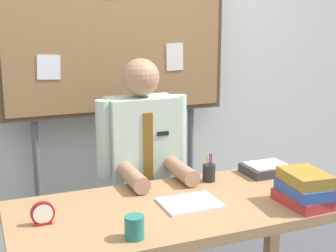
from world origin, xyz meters
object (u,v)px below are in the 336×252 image
desk_clock (43,214)px  coffee_mug (134,227)px  desk (182,221)px  pen_holder (209,172)px  bulletin_board (117,25)px  open_notebook (190,203)px  person (143,183)px  paper_tray (267,169)px  book_stack (305,189)px

desk_clock → coffee_mug: (0.33, -0.28, 0.00)m
desk → pen_holder: bearing=41.8°
bulletin_board → open_notebook: (0.03, -1.06, -0.83)m
person → desk_clock: 0.86m
desk → bulletin_board: (-0.00, 1.04, 0.93)m
person → paper_tray: person is taller
desk → desk_clock: desk_clock is taller
desk_clock → paper_tray: bearing=9.3°
book_stack → person: bearing=124.0°
book_stack → pen_holder: book_stack is taller
person → coffee_mug: (-0.33, -0.83, 0.13)m
pen_holder → paper_tray: 0.37m
desk → open_notebook: size_ratio=5.88×
coffee_mug → pen_holder: 0.78m
paper_tray → desk_clock: bearing=-170.7°
person → bulletin_board: (-0.00, 0.47, 0.92)m
open_notebook → paper_tray: 0.66m
person → coffee_mug: 0.90m
desk_clock → pen_holder: size_ratio=0.65×
book_stack → paper_tray: size_ratio=1.07×
bulletin_board → pen_holder: (0.27, -0.80, -0.79)m
desk → coffee_mug: (-0.33, -0.26, 0.14)m
coffee_mug → person: bearing=68.5°
book_stack → paper_tray: (0.10, 0.46, -0.05)m
desk_clock → coffee_mug: desk_clock is taller
open_notebook → desk_clock: 0.69m
book_stack → coffee_mug: 0.87m
bulletin_board → desk_clock: size_ratio=21.22×
book_stack → desk_clock: bearing=168.1°
pen_holder → paper_tray: (0.37, -0.01, -0.02)m
person → desk_clock: person is taller
coffee_mug → paper_tray: size_ratio=0.37×
desk → coffee_mug: bearing=-141.6°
bulletin_board → desk_clock: bearing=-122.6°
pen_holder → paper_tray: pen_holder is taller
pen_holder → coffee_mug: bearing=-140.0°
open_notebook → coffee_mug: (-0.36, -0.24, 0.04)m
book_stack → desk_clock: size_ratio=2.69×
coffee_mug → desk_clock: bearing=139.4°
bulletin_board → book_stack: (0.54, -1.27, -0.76)m
desk → pen_holder: size_ratio=10.25×
desk → book_stack: bearing=-23.2°
person → pen_holder: 0.45m
book_stack → open_notebook: bearing=157.3°
desk_clock → bulletin_board: bearing=57.4°
desk_clock → open_notebook: bearing=-3.2°
person → book_stack: bearing=-56.0°
book_stack → open_notebook: size_ratio=1.00×
open_notebook → pen_holder: size_ratio=1.74×
open_notebook → paper_tray: (0.61, 0.25, 0.02)m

